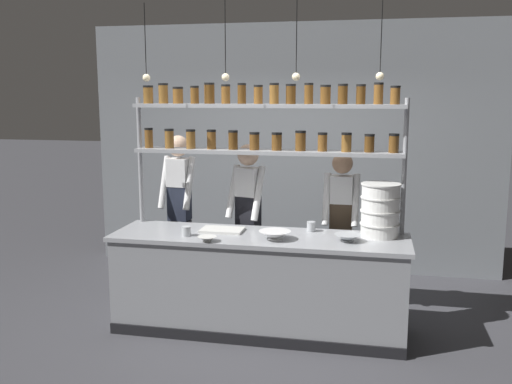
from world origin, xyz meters
The scene contains 15 objects.
ground_plane centered at (0.00, 0.00, 0.00)m, with size 40.00×40.00×0.00m, color #3D3D42.
back_wall centered at (0.00, 2.07, 1.53)m, with size 5.14×0.12×3.07m, color gray.
prep_counter centered at (0.00, 0.00, 0.46)m, with size 2.74×0.76×0.92m.
spice_shelf_unit centered at (-0.01, 0.33, 1.87)m, with size 2.62×0.28×2.31m.
chef_left centered at (-1.04, 0.75, 1.04)m, with size 0.38×0.32×1.77m.
chef_center centered at (-0.23, 0.57, 0.99)m, with size 0.41×0.34×1.71m.
chef_right centered at (0.71, 0.67, 0.93)m, with size 0.36×0.29×1.63m.
container_stack centered at (1.09, 0.19, 1.17)m, with size 0.36×0.36×0.49m.
cutting_board centered at (-0.38, 0.08, 0.93)m, with size 0.40×0.26×0.02m.
prep_bowl_near_left centered at (0.81, -0.06, 0.95)m, with size 0.24×0.24×0.07m.
prep_bowl_center_front centered at (-0.41, -0.32, 0.94)m, with size 0.17×0.17×0.05m.
prep_bowl_center_back centered at (0.17, -0.13, 0.96)m, with size 0.29×0.29×0.08m.
serving_cup_front centered at (-0.65, -0.16, 0.96)m, with size 0.09×0.09×0.09m.
serving_cup_by_board centered at (0.45, 0.25, 0.97)m, with size 0.08×0.08×0.09m.
pendant_light_row centered at (0.00, 0.00, 2.39)m, with size 2.17×0.07×0.70m.
Camera 1 is at (1.02, -5.01, 2.21)m, focal length 40.00 mm.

